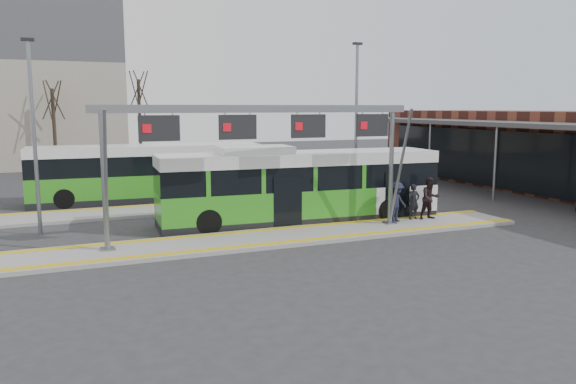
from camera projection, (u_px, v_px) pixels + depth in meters
name	position (u px, v px, depth m)	size (l,w,h in m)	color
ground	(277.00, 239.00, 22.57)	(120.00, 120.00, 0.00)	#2D2D30
platform_main	(277.00, 237.00, 22.56)	(22.00, 3.00, 0.15)	gray
platform_second	(145.00, 211.00, 28.33)	(20.00, 3.00, 0.15)	gray
tactile_main	(277.00, 235.00, 22.55)	(22.00, 2.65, 0.02)	gold
tactile_second	(142.00, 206.00, 29.37)	(20.00, 0.35, 0.02)	gold
gantry	(266.00, 132.00, 22.03)	(13.00, 1.68, 5.20)	slate
hero_bus	(299.00, 187.00, 25.77)	(13.06, 3.52, 3.55)	black
bg_bus_green	(148.00, 173.00, 31.68)	(12.74, 3.38, 3.15)	black
passenger_a	(414.00, 202.00, 25.75)	(0.59, 0.39, 1.63)	black
passenger_b	(430.00, 198.00, 25.79)	(0.94, 0.73, 1.94)	black
passenger_c	(397.00, 202.00, 25.15)	(1.17, 0.67, 1.80)	#1C1D33
tree_left	(53.00, 101.00, 44.59)	(1.40, 1.40, 7.62)	#382B21
tree_mid	(139.00, 92.00, 49.56)	(1.40, 1.40, 8.72)	#382B21
lamp_west	(34.00, 133.00, 22.72)	(0.50, 0.25, 7.97)	slate
lamp_east	(356.00, 119.00, 30.86)	(0.50, 0.25, 8.72)	slate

